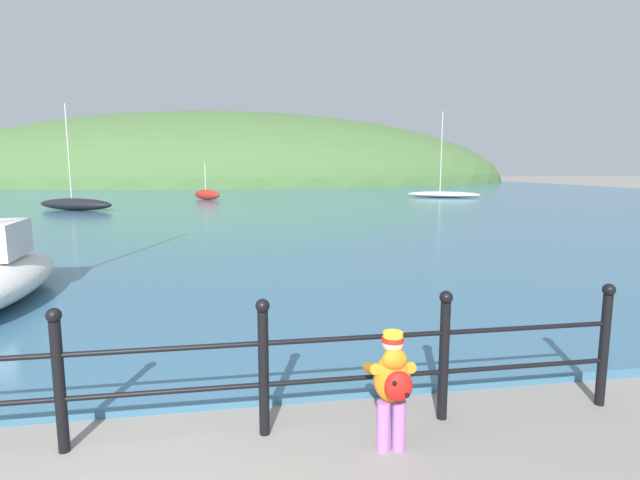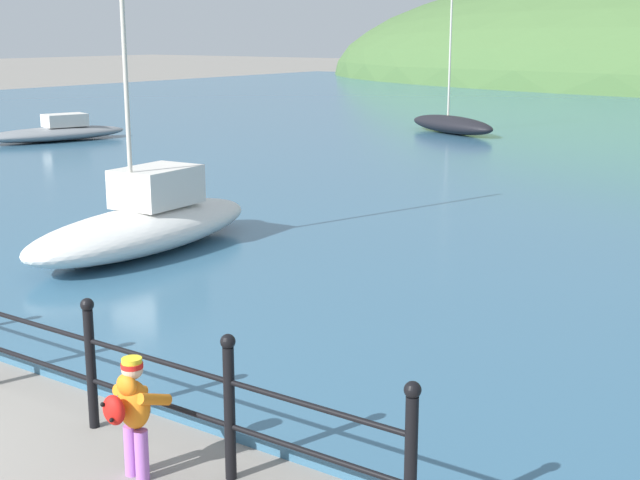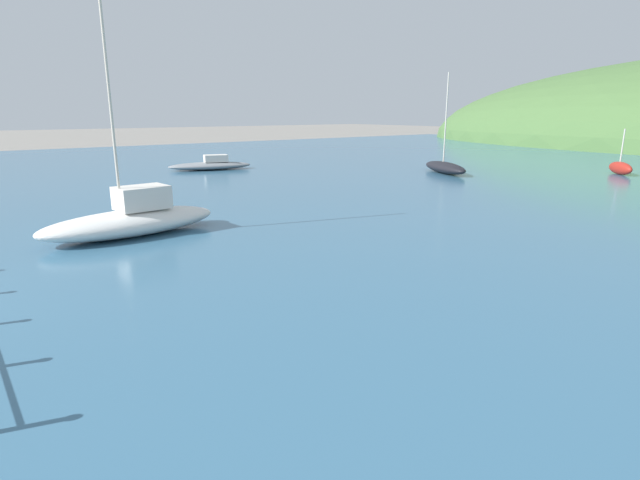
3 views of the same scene
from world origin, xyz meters
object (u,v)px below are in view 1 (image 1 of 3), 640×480
boat_far_right (443,194)px  boat_mid_harbor (76,204)px  boat_red_dinghy (207,195)px  child_in_coat (393,381)px

boat_far_right → boat_mid_harbor: (-22.34, -6.66, 0.09)m
boat_red_dinghy → boat_mid_harbor: 9.12m
boat_far_right → boat_red_dinghy: bearing=179.4°
boat_far_right → child_in_coat: bearing=-114.1°
child_in_coat → boat_far_right: size_ratio=0.17×
child_in_coat → boat_far_right: bearing=65.9°
boat_far_right → boat_red_dinghy: boat_far_right is taller
child_in_coat → boat_mid_harbor: boat_mid_harbor is taller
boat_far_right → boat_mid_harbor: 23.31m
child_in_coat → boat_mid_harbor: 24.69m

